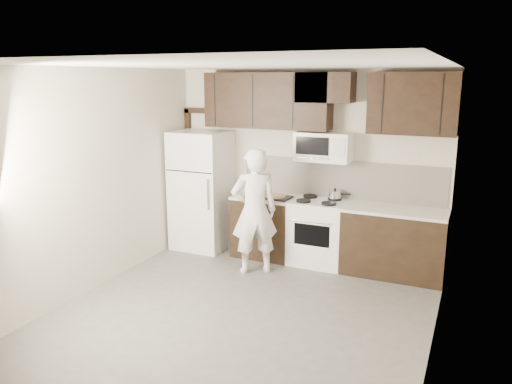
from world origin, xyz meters
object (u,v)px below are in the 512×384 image
Objects in this scene: refrigerator at (202,190)px; stove at (318,232)px; person at (254,211)px; microwave at (323,147)px.

stove is at bearing 1.51° from refrigerator.
person is at bearing -28.07° from refrigerator.
microwave is (-0.00, 0.12, 1.19)m from stove.
stove is 1.90m from refrigerator.
stove is 1.20m from microwave.
microwave reaches higher than refrigerator.
person is at bearing -135.66° from stove.
microwave is at bearing 90.10° from stove.
microwave is 0.45× the size of person.
microwave is 2.00m from refrigerator.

